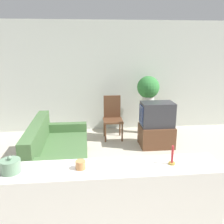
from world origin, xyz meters
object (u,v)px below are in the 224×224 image
Objects in this scene: couch at (57,154)px; wooden_chair at (113,116)px; television at (157,114)px; potted_plant at (148,88)px; decorative_bowl at (10,166)px.

wooden_chair reaches higher than couch.
couch is at bearing -128.76° from wooden_chair.
wooden_chair is (-0.88, 0.59, -0.17)m from television.
wooden_chair reaches higher than television.
potted_plant is (2.02, 1.64, 0.84)m from couch.
potted_plant is at bearing 57.72° from decorative_bowl.
television reaches higher than couch.
potted_plant reaches higher than wooden_chair.
potted_plant is at bearing 39.12° from couch.
decorative_bowl is at bearing -129.49° from television.
couch is 2.74m from potted_plant.
wooden_chair is at bearing 51.24° from couch.
television is 3.50m from decorative_bowl.
couch is 2.23m from television.
wooden_chair is at bearing 146.24° from television.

